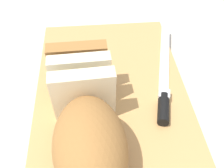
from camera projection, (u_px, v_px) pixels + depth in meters
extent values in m
plane|color=beige|center=(112.00, 102.00, 0.52)|extent=(3.00, 3.00, 0.00)
cube|color=tan|center=(112.00, 99.00, 0.51)|extent=(0.48, 0.29, 0.02)
ellipsoid|color=#996633|center=(90.00, 146.00, 0.37)|extent=(0.17, 0.11, 0.11)
cube|color=beige|center=(84.00, 96.00, 0.43)|extent=(0.04, 0.10, 0.11)
cube|color=beige|center=(81.00, 82.00, 0.45)|extent=(0.03, 0.10, 0.11)
cube|color=#996633|center=(79.00, 68.00, 0.48)|extent=(0.03, 0.10, 0.11)
cube|color=silver|center=(165.00, 58.00, 0.58)|extent=(0.23, 0.08, 0.00)
cylinder|color=black|center=(163.00, 109.00, 0.47)|extent=(0.07, 0.04, 0.02)
cube|color=silver|center=(164.00, 96.00, 0.49)|extent=(0.02, 0.03, 0.02)
sphere|color=#A8753D|center=(83.00, 133.00, 0.44)|extent=(0.01, 0.01, 0.01)
sphere|color=#A8753D|center=(116.00, 86.00, 0.52)|extent=(0.00, 0.00, 0.00)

